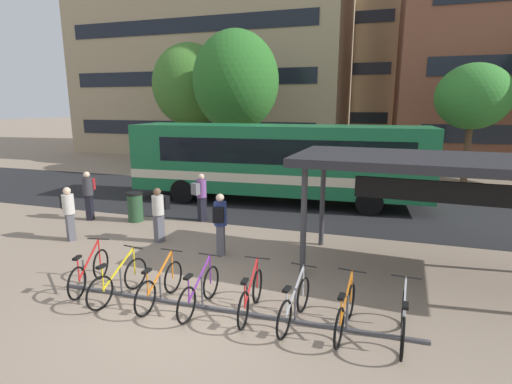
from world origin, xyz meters
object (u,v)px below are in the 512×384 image
street_tree_3 (473,97)px  street_tree_0 (190,85)px  parked_bicycle_yellow_1 (119,281)px  trash_bin (135,207)px  parked_bicycle_orange_6 (345,312)px  commuter_black_pack_1 (159,211)px  commuter_grey_pack_0 (201,194)px  parked_bicycle_red_0 (89,272)px  parked_bicycle_purple_3 (199,292)px  commuter_black_pack_2 (68,210)px  parked_bicycle_orange_2 (160,286)px  parked_bicycle_silver_5 (294,305)px  commuter_black_pack_3 (220,220)px  parked_bicycle_red_4 (251,296)px  commuter_red_pack_4 (89,192)px  parked_bicycle_silver_7 (403,321)px  street_tree_1 (236,81)px  city_bus (275,160)px  transit_shelter (456,166)px

street_tree_3 → street_tree_0: bearing=168.9°
parked_bicycle_yellow_1 → trash_bin: bearing=38.4°
parked_bicycle_orange_6 → commuter_black_pack_1: commuter_black_pack_1 is taller
parked_bicycle_orange_6 → commuter_grey_pack_0: size_ratio=1.02×
parked_bicycle_red_0 → parked_bicycle_purple_3: same height
commuter_black_pack_2 → street_tree_0: (-3.97, 16.03, 4.39)m
parked_bicycle_orange_2 → parked_bicycle_silver_5: bearing=-86.7°
parked_bicycle_red_0 → street_tree_0: size_ratio=0.21×
parked_bicycle_orange_6 → commuter_black_pack_3: size_ratio=1.01×
street_tree_3 → parked_bicycle_red_4: bearing=-112.6°
parked_bicycle_silver_5 → commuter_red_pack_4: bearing=69.5°
parked_bicycle_orange_6 → commuter_black_pack_2: size_ratio=1.05×
parked_bicycle_silver_7 → street_tree_3: bearing=-9.9°
commuter_black_pack_1 → street_tree_3: street_tree_3 is taller
commuter_black_pack_1 → street_tree_1: size_ratio=0.20×
parked_bicycle_yellow_1 → commuter_grey_pack_0: commuter_grey_pack_0 is taller
street_tree_1 → commuter_black_pack_2: bearing=-92.4°
commuter_black_pack_2 → commuter_grey_pack_0: bearing=77.4°
trash_bin → street_tree_1: bearing=90.9°
commuter_black_pack_3 → commuter_black_pack_1: bearing=65.0°
parked_bicycle_silver_5 → commuter_red_pack_4: 9.53m
city_bus → street_tree_0: bearing=-51.1°
parked_bicycle_silver_7 → commuter_black_pack_3: 5.33m
parked_bicycle_silver_5 → parked_bicycle_purple_3: bearing=99.6°
commuter_black_pack_2 → parked_bicycle_purple_3: bearing=6.4°
parked_bicycle_orange_6 → parked_bicycle_silver_7: bearing=-83.2°
commuter_black_pack_3 → street_tree_3: 15.28m
parked_bicycle_red_0 → parked_bicycle_silver_5: (4.64, -0.07, 0.00)m
parked_bicycle_silver_7 → parked_bicycle_silver_5: bearing=94.0°
parked_bicycle_red_0 → street_tree_0: (-6.76, 18.51, 4.94)m
transit_shelter → commuter_red_pack_4: 11.54m
parked_bicycle_orange_6 → parked_bicycle_red_4: bearing=94.5°
parked_bicycle_red_4 → street_tree_1: (-6.01, 15.45, 4.95)m
street_tree_1 → commuter_black_pack_1: bearing=-80.3°
parked_bicycle_orange_6 → commuter_black_pack_2: commuter_black_pack_2 is taller
city_bus → trash_bin: size_ratio=11.79×
parked_bicycle_purple_3 → parked_bicycle_orange_6: bearing=-86.0°
city_bus → street_tree_0: street_tree_0 is taller
parked_bicycle_red_4 → commuter_grey_pack_0: (-3.64, 5.46, 0.59)m
parked_bicycle_yellow_1 → street_tree_1: street_tree_1 is taller
trash_bin → street_tree_0: street_tree_0 is taller
parked_bicycle_silver_5 → parked_bicycle_orange_6: (0.92, 0.02, 0.00)m
city_bus → parked_bicycle_red_4: (1.89, -8.95, -1.39)m
parked_bicycle_yellow_1 → parked_bicycle_orange_2: (0.94, 0.08, 0.00)m
parked_bicycle_orange_6 → street_tree_1: bearing=33.2°
parked_bicycle_yellow_1 → street_tree_0: size_ratio=0.21×
commuter_black_pack_1 → commuter_black_pack_2: (-2.65, -0.70, -0.00)m
parked_bicycle_red_4 → parked_bicycle_silver_7: same height
street_tree_0 → parked_bicycle_purple_3: bearing=-63.0°
parked_bicycle_purple_3 → parked_bicycle_silver_7: 3.80m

